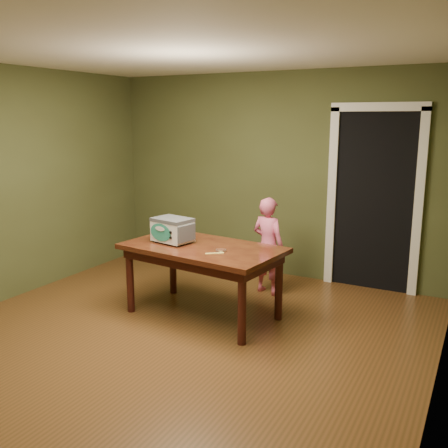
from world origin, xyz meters
name	(u,v)px	position (x,y,z in m)	size (l,w,h in m)	color
floor	(164,345)	(0.00, 0.00, 0.00)	(5.00, 5.00, 0.00)	brown
room_shell	(159,157)	(0.00, 0.00, 1.71)	(4.52, 5.02, 2.61)	#49522B
doorway	(379,199)	(1.30, 2.78, 1.06)	(1.10, 0.66, 2.25)	black
dining_table	(203,255)	(-0.04, 0.78, 0.65)	(1.69, 1.07, 0.75)	#34120B
toy_oven	(172,229)	(-0.39, 0.76, 0.89)	(0.46, 0.35, 0.26)	#4C4F54
baking_pan	(221,250)	(0.23, 0.67, 0.76)	(0.10, 0.10, 0.02)	silver
spatula	(215,253)	(0.21, 0.58, 0.75)	(0.18, 0.03, 0.01)	#FFE56E
child	(268,246)	(0.28, 1.73, 0.57)	(0.42, 0.27, 1.14)	#EA6087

